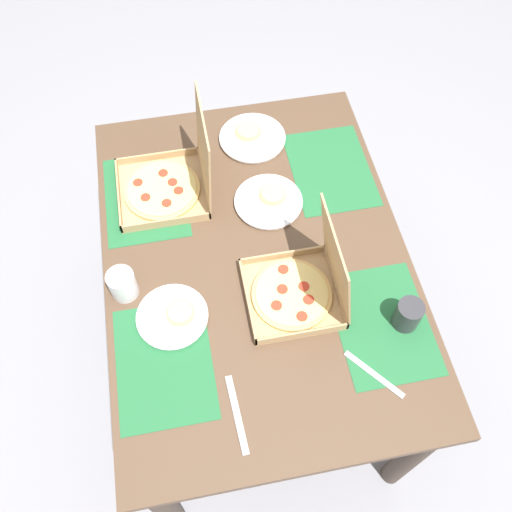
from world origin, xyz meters
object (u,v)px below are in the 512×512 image
cup_spare (123,284)px  plate_near_left (252,138)px  plate_far_left (269,201)px  cup_red (408,315)px  pizza_box_center (301,287)px  plate_far_right (173,316)px  pizza_box_edge_far (171,181)px

cup_spare → plate_near_left: bearing=137.6°
plate_far_left → cup_spare: 0.53m
plate_far_left → cup_red: size_ratio=2.31×
pizza_box_center → cup_spare: 0.51m
plate_far_left → plate_far_right: same height
cup_spare → pizza_box_center: bearing=78.0°
pizza_box_center → cup_red: bearing=62.7°
plate_far_right → pizza_box_edge_far: bearing=173.9°
cup_red → cup_spare: size_ratio=1.03×
plate_far_left → cup_spare: bearing=-63.5°
pizza_box_center → plate_far_left: bearing=-176.3°
pizza_box_edge_far → cup_spare: size_ratio=3.45×
plate_far_left → plate_near_left: (-0.28, -0.00, -0.00)m
pizza_box_edge_far → cup_red: 0.84m
cup_red → pizza_box_center: bearing=-117.3°
plate_near_left → cup_spare: size_ratio=2.50×
pizza_box_edge_far → plate_far_left: bearing=70.0°
plate_far_right → plate_far_left: bearing=135.0°
pizza_box_center → plate_far_right: pizza_box_center is taller
plate_far_left → cup_red: cup_red is taller
plate_near_left → cup_spare: cup_spare is taller
pizza_box_center → cup_spare: pizza_box_center is taller
pizza_box_edge_far → plate_near_left: 0.35m
plate_far_left → cup_red: bearing=31.2°
pizza_box_center → cup_spare: size_ratio=3.25×
plate_far_right → cup_spare: cup_spare is taller
plate_near_left → plate_far_right: same height
pizza_box_center → plate_near_left: 0.63m
plate_far_right → cup_spare: (-0.11, -0.13, 0.04)m
plate_far_left → pizza_box_edge_far: bearing=-110.0°
pizza_box_center → plate_near_left: pizza_box_center is taller
pizza_box_edge_far → plate_far_left: size_ratio=1.45×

